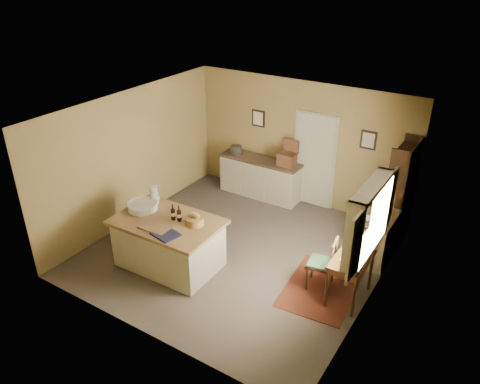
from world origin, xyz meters
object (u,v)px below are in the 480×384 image
object	(u,v)px
desk_chair	(321,264)
right_cabinet	(376,236)
work_island	(168,241)
shelving_unit	(402,193)
sideboard	(260,176)
writing_desk	(351,264)

from	to	relation	value
desk_chair	right_cabinet	xyz separation A→B (m)	(0.50, 1.31, -0.00)
desk_chair	work_island	bearing A→B (deg)	-171.19
work_island	shelving_unit	distance (m)	4.38
work_island	sideboard	bearing A→B (deg)	88.68
work_island	writing_desk	size ratio (longest dim) A/B	2.16
shelving_unit	sideboard	bearing A→B (deg)	176.37
right_cabinet	writing_desk	bearing A→B (deg)	-89.99
work_island	writing_desk	bearing A→B (deg)	14.37
writing_desk	right_cabinet	size ratio (longest dim) A/B	0.83
sideboard	shelving_unit	bearing A→B (deg)	-3.63
work_island	desk_chair	distance (m)	2.65
right_cabinet	work_island	bearing A→B (deg)	-144.31
work_island	desk_chair	bearing A→B (deg)	17.71
sideboard	shelving_unit	xyz separation A→B (m)	(3.15, -0.20, 0.52)
desk_chair	shelving_unit	distance (m)	2.30
sideboard	right_cabinet	bearing A→B (deg)	-18.78
desk_chair	sideboard	bearing A→B (deg)	127.01
sideboard	writing_desk	xyz separation A→B (m)	(3.00, -2.35, 0.18)
writing_desk	desk_chair	world-z (taller)	desk_chair
sideboard	desk_chair	world-z (taller)	sideboard
work_island	sideboard	xyz separation A→B (m)	(0.01, 3.19, -0.00)
work_island	writing_desk	distance (m)	3.13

